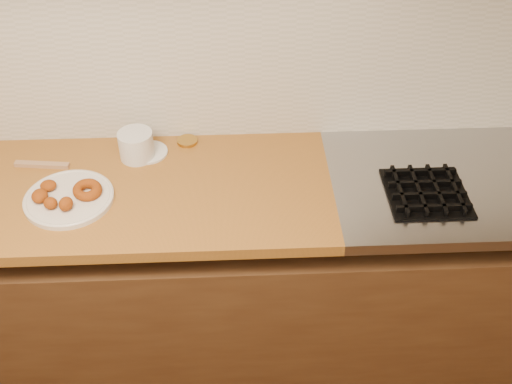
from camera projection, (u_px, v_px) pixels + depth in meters
wall_back at (175, 17)px, 2.07m from camera, size 4.00×0.02×2.70m
base_cabinet at (191, 289)px, 2.45m from camera, size 3.60×0.60×0.77m
backsplash at (178, 61)px, 2.16m from camera, size 3.60×0.02×0.60m
donut_plate at (69, 199)px, 2.05m from camera, size 0.28×0.28×0.02m
ring_donut at (87, 190)px, 2.05m from camera, size 0.13×0.13×0.04m
fried_dough_chunks at (50, 197)px, 2.02m from camera, size 0.15×0.16×0.05m
plastic_tub at (136, 145)px, 2.21m from camera, size 0.12×0.12×0.10m
tub_lid at (148, 152)px, 2.25m from camera, size 0.17×0.17×0.01m
brass_jar_lid at (187, 141)px, 2.30m from camera, size 0.09×0.09×0.01m
wooden_utensil at (42, 165)px, 2.19m from camera, size 0.19×0.04×0.01m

